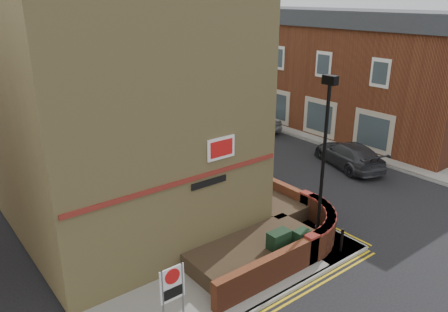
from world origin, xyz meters
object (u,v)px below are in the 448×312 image
at_px(utility_cabinet_large, 278,247).
at_px(lamppost, 323,164).
at_px(zone_sign, 173,290).
at_px(silver_car_near, 198,134).

bearing_deg(utility_cabinet_large, lamppost, -3.01).
distance_m(lamppost, utility_cabinet_large, 3.24).
xyz_separation_m(zone_sign, silver_car_near, (10.00, 13.31, -0.95)).
relative_size(utility_cabinet_large, zone_sign, 0.55).
distance_m(utility_cabinet_large, zone_sign, 4.86).
bearing_deg(utility_cabinet_large, silver_car_near, 67.03).
bearing_deg(silver_car_near, zone_sign, -146.08).
xyz_separation_m(lamppost, utility_cabinet_large, (-1.90, 0.10, -2.62)).
height_order(lamppost, utility_cabinet_large, lamppost).
distance_m(lamppost, zone_sign, 6.85).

